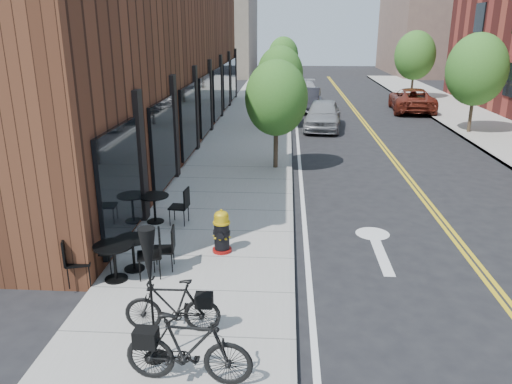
{
  "coord_description": "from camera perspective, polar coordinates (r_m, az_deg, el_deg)",
  "views": [
    {
      "loc": [
        -0.22,
        -8.49,
        4.98
      ],
      "look_at": [
        -0.96,
        3.44,
        1.0
      ],
      "focal_mm": 35.0,
      "sensor_mm": 36.0,
      "label": 1
    }
  ],
  "objects": [
    {
      "name": "fire_hydrant",
      "position": [
        11.25,
        -3.94,
        -4.55
      ],
      "size": [
        0.48,
        0.48,
        1.01
      ],
      "rotation": [
        0.0,
        0.0,
        -0.11
      ],
      "color": "maroon",
      "rests_on": "sidewalk_near"
    },
    {
      "name": "ground",
      "position": [
        9.84,
        4.46,
        -12.03
      ],
      "size": [
        120.0,
        120.0,
        0.0
      ],
      "primitive_type": "plane",
      "color": "black",
      "rests_on": "ground"
    },
    {
      "name": "bg_building_right",
      "position": [
        60.71,
        20.11,
        18.32
      ],
      "size": [
        10.0,
        16.0,
        12.0
      ],
      "primitive_type": "cube",
      "color": "brown",
      "rests_on": "ground"
    },
    {
      "name": "tree_near_d",
      "position": [
        41.55,
        3.14,
        15.36
      ],
      "size": [
        2.4,
        2.4,
        4.11
      ],
      "color": "#382B1E",
      "rests_on": "sidewalk_near"
    },
    {
      "name": "parked_car_a",
      "position": [
        25.72,
        7.66,
        8.77
      ],
      "size": [
        2.25,
        4.54,
        1.49
      ],
      "primitive_type": "imported",
      "rotation": [
        0.0,
        0.0,
        -0.12
      ],
      "color": "gray",
      "rests_on": "ground"
    },
    {
      "name": "parked_car_far",
      "position": [
        32.4,
        17.37,
        10.03
      ],
      "size": [
        2.86,
        5.38,
        1.44
      ],
      "primitive_type": "imported",
      "rotation": [
        0.0,
        0.0,
        3.05
      ],
      "color": "maroon",
      "rests_on": "ground"
    },
    {
      "name": "patio_umbrella",
      "position": [
        7.44,
        -12.11,
        -8.43
      ],
      "size": [
        0.35,
        0.35,
        2.16
      ],
      "color": "black",
      "rests_on": "sidewalk_near"
    },
    {
      "name": "tree_far_b",
      "position": [
        26.1,
        23.91,
        12.66
      ],
      "size": [
        2.8,
        2.8,
        4.62
      ],
      "color": "#382B1E",
      "rests_on": "sidewalk_far"
    },
    {
      "name": "bistro_set_b",
      "position": [
        13.16,
        -11.53,
        -1.42
      ],
      "size": [
        1.79,
        0.83,
        0.95
      ],
      "rotation": [
        0.0,
        0.0,
        -0.09
      ],
      "color": "black",
      "rests_on": "sidewalk_near"
    },
    {
      "name": "parked_car_c",
      "position": [
        33.46,
        5.37,
        11.12
      ],
      "size": [
        2.24,
        5.39,
        1.56
      ],
      "primitive_type": "imported",
      "rotation": [
        0.0,
        0.0,
        0.01
      ],
      "color": "#B7B8BD",
      "rests_on": "ground"
    },
    {
      "name": "bistro_set_c",
      "position": [
        10.73,
        -13.88,
        -6.36
      ],
      "size": [
        1.73,
        0.82,
        0.92
      ],
      "rotation": [
        0.0,
        0.0,
        0.12
      ],
      "color": "black",
      "rests_on": "sidewalk_near"
    },
    {
      "name": "tree_far_c",
      "position": [
        37.59,
        17.71,
        14.64
      ],
      "size": [
        2.8,
        2.8,
        4.62
      ],
      "color": "#382B1E",
      "rests_on": "sidewalk_far"
    },
    {
      "name": "sidewalk_near",
      "position": [
        19.22,
        -1.88,
        3.57
      ],
      "size": [
        4.0,
        70.0,
        0.12
      ],
      "primitive_type": "cube",
      "color": "#9E9B93",
      "rests_on": "ground"
    },
    {
      "name": "tree_near_c",
      "position": [
        33.58,
        2.99,
        14.2
      ],
      "size": [
        2.1,
        2.1,
        3.67
      ],
      "color": "#382B1E",
      "rests_on": "sidewalk_near"
    },
    {
      "name": "tree_near_a",
      "position": [
        17.65,
        2.34,
        10.66
      ],
      "size": [
        2.2,
        2.2,
        3.81
      ],
      "color": "#382B1E",
      "rests_on": "sidewalk_near"
    },
    {
      "name": "tree_near_b",
      "position": [
        25.59,
        2.77,
        13.31
      ],
      "size": [
        2.3,
        2.3,
        3.98
      ],
      "color": "#382B1E",
      "rests_on": "sidewalk_near"
    },
    {
      "name": "bicycle_left",
      "position": [
        8.54,
        -9.54,
        -12.7
      ],
      "size": [
        1.61,
        0.49,
        0.96
      ],
      "primitive_type": "imported",
      "rotation": [
        0.0,
        0.0,
        -1.55
      ],
      "color": "black",
      "rests_on": "sidewalk_near"
    },
    {
      "name": "building_near",
      "position": [
        23.4,
        -12.41,
        14.37
      ],
      "size": [
        5.0,
        28.0,
        7.0
      ],
      "primitive_type": "cube",
      "color": "#432315",
      "rests_on": "ground"
    },
    {
      "name": "bicycle_right",
      "position": [
        7.4,
        -7.73,
        -17.34
      ],
      "size": [
        1.87,
        0.63,
        1.11
      ],
      "primitive_type": "imported",
      "rotation": [
        0.0,
        0.0,
        1.51
      ],
      "color": "black",
      "rests_on": "sidewalk_near"
    },
    {
      "name": "bg_building_left",
      "position": [
        57.02,
        -4.52,
        18.37
      ],
      "size": [
        8.0,
        14.0,
        10.0
      ],
      "primitive_type": "cube",
      "color": "#726656",
      "rests_on": "ground"
    },
    {
      "name": "bistro_set_a",
      "position": [
        10.39,
        -15.9,
        -7.17
      ],
      "size": [
        1.88,
        0.98,
        0.99
      ],
      "rotation": [
        0.0,
        0.0,
        0.28
      ],
      "color": "black",
      "rests_on": "sidewalk_near"
    },
    {
      "name": "parked_car_b",
      "position": [
        31.46,
        5.91,
        10.46
      ],
      "size": [
        1.89,
        4.27,
        1.36
      ],
      "primitive_type": "imported",
      "rotation": [
        0.0,
        0.0,
        -0.11
      ],
      "color": "black",
      "rests_on": "ground"
    }
  ]
}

